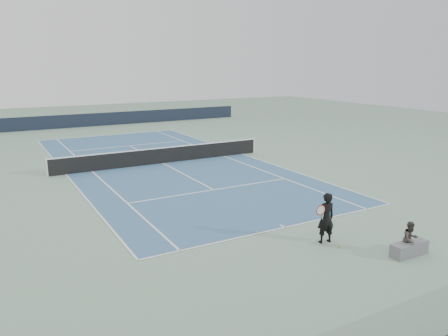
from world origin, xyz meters
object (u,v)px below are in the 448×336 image
tennis_ball (339,246)px  spectator_bench (410,244)px  tennis_net (163,155)px  tennis_player (326,218)px

tennis_ball → spectator_bench: size_ratio=0.05×
tennis_ball → spectator_bench: bearing=-45.6°
spectator_bench → tennis_ball: bearing=134.4°
tennis_net → tennis_player: (0.34, -13.57, 0.35)m
tennis_player → spectator_bench: tennis_player is taller
tennis_net → spectator_bench: 15.72m
tennis_player → spectator_bench: bearing=-52.0°
tennis_net → tennis_ball: bearing=-88.1°
tennis_player → spectator_bench: size_ratio=1.26×
tennis_net → tennis_ball: size_ratio=182.92×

